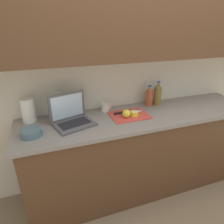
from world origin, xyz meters
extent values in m
plane|color=#847056|center=(0.00, 0.00, 0.00)|extent=(12.00, 12.00, 0.00)
cube|color=silver|center=(0.00, 0.34, 1.30)|extent=(5.20, 0.06, 2.60)
cube|color=white|center=(-0.81, 0.30, 1.08)|extent=(0.09, 0.01, 0.12)
cube|color=white|center=(0.21, 0.30, 1.08)|extent=(0.09, 0.01, 0.12)
cube|color=brown|center=(0.00, 0.15, 1.77)|extent=(4.42, 0.32, 0.70)
cube|color=brown|center=(0.00, 0.00, 0.43)|extent=(2.38, 0.57, 0.87)
cube|color=gray|center=(0.00, 0.00, 0.89)|extent=(2.45, 0.61, 0.03)
cube|color=#9EA3A8|center=(0.94, 0.03, 0.82)|extent=(0.46, 0.40, 0.16)
cube|color=#515156|center=(-0.70, -0.01, 0.91)|extent=(0.39, 0.34, 0.02)
cube|color=black|center=(-0.70, -0.01, 0.93)|extent=(0.30, 0.22, 0.00)
cube|color=#515156|center=(-0.73, 0.11, 1.05)|extent=(0.33, 0.11, 0.26)
cube|color=silver|center=(-0.73, 0.11, 1.05)|extent=(0.29, 0.09, 0.21)
cube|color=#D1473D|center=(-0.16, 0.02, 0.91)|extent=(0.37, 0.28, 0.01)
cube|color=silver|center=(-0.09, 0.07, 0.91)|extent=(0.19, 0.04, 0.00)
cylinder|color=black|center=(-0.24, 0.07, 0.92)|extent=(0.11, 0.02, 0.02)
cylinder|color=yellow|center=(-0.11, -0.01, 0.93)|extent=(0.08, 0.08, 0.04)
cylinder|color=#F4EAA3|center=(-0.11, -0.01, 0.95)|extent=(0.07, 0.07, 0.00)
sphere|color=yellow|center=(-0.20, -0.02, 0.95)|extent=(0.08, 0.08, 0.08)
cylinder|color=olive|center=(0.26, 0.20, 1.00)|extent=(0.08, 0.08, 0.19)
cone|color=olive|center=(0.26, 0.20, 1.12)|extent=(0.07, 0.07, 0.06)
cylinder|color=#3366B2|center=(0.26, 0.20, 1.16)|extent=(0.04, 0.04, 0.02)
cylinder|color=#A34C2D|center=(0.16, 0.20, 0.99)|extent=(0.08, 0.08, 0.17)
cone|color=#A34C2D|center=(0.16, 0.20, 1.09)|extent=(0.07, 0.07, 0.05)
cylinder|color=#3366B2|center=(0.16, 0.20, 1.13)|extent=(0.04, 0.04, 0.02)
cylinder|color=silver|center=(-0.34, 0.21, 0.95)|extent=(0.09, 0.09, 0.09)
cube|color=silver|center=(-0.29, 0.21, 0.95)|extent=(0.02, 0.01, 0.05)
cylinder|color=slate|center=(-1.06, -0.07, 0.93)|extent=(0.17, 0.17, 0.06)
cylinder|color=white|center=(-1.07, 0.21, 1.02)|extent=(0.13, 0.13, 0.22)
camera|label=1|loc=(-0.91, -1.61, 1.73)|focal=32.00mm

